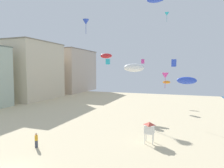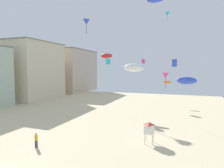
{
  "view_description": "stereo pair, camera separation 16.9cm",
  "coord_description": "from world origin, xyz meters",
  "px_view_note": "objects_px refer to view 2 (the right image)",
  "views": [
    {
      "loc": [
        13.39,
        -11.12,
        8.67
      ],
      "look_at": [
        4.1,
        14.85,
        6.66
      ],
      "focal_mm": 31.35,
      "sensor_mm": 36.0,
      "label": 1
    },
    {
      "loc": [
        13.55,
        -11.06,
        8.67
      ],
      "look_at": [
        4.1,
        14.85,
        6.66
      ],
      "focal_mm": 31.35,
      "sensor_mm": 36.0,
      "label": 2
    }
  ],
  "objects_px": {
    "kite_orange_parafoil": "(167,82)",
    "kite_blue_parafoil_2": "(187,81)",
    "kite_cyan_delta": "(167,14)",
    "kite_blue_delta": "(86,22)",
    "kite_white_parafoil": "(134,68)",
    "kite_blue_box": "(175,63)",
    "lifeguard_stand": "(149,128)",
    "kite_magenta_delta": "(166,76)",
    "kite_cyan_box": "(108,62)",
    "kite_magenta_box": "(143,61)",
    "kite_red_parafoil": "(107,56)",
    "kite_flyer": "(36,139)"
  },
  "relations": [
    {
      "from": "kite_orange_parafoil",
      "to": "kite_blue_parafoil_2",
      "type": "height_order",
      "value": "kite_blue_parafoil_2"
    },
    {
      "from": "kite_cyan_delta",
      "to": "kite_blue_delta",
      "type": "bearing_deg",
      "value": 171.74
    },
    {
      "from": "kite_blue_delta",
      "to": "kite_white_parafoil",
      "type": "relative_size",
      "value": 1.27
    },
    {
      "from": "kite_blue_box",
      "to": "kite_cyan_delta",
      "type": "distance_m",
      "value": 11.93
    },
    {
      "from": "lifeguard_stand",
      "to": "kite_magenta_delta",
      "type": "xyz_separation_m",
      "value": [
        0.75,
        12.02,
        5.85
      ]
    },
    {
      "from": "kite_magenta_delta",
      "to": "kite_orange_parafoil",
      "type": "bearing_deg",
      "value": 93.19
    },
    {
      "from": "kite_cyan_box",
      "to": "kite_blue_parafoil_2",
      "type": "bearing_deg",
      "value": -39.74
    },
    {
      "from": "kite_magenta_box",
      "to": "kite_blue_parafoil_2",
      "type": "bearing_deg",
      "value": -67.1
    },
    {
      "from": "kite_blue_box",
      "to": "kite_red_parafoil",
      "type": "bearing_deg",
      "value": -151.59
    },
    {
      "from": "kite_flyer",
      "to": "kite_orange_parafoil",
      "type": "bearing_deg",
      "value": 168.78
    },
    {
      "from": "kite_orange_parafoil",
      "to": "kite_white_parafoil",
      "type": "xyz_separation_m",
      "value": [
        -2.49,
        -24.06,
        3.31
      ]
    },
    {
      "from": "kite_flyer",
      "to": "kite_cyan_delta",
      "type": "distance_m",
      "value": 32.71
    },
    {
      "from": "kite_red_parafoil",
      "to": "kite_white_parafoil",
      "type": "xyz_separation_m",
      "value": [
        9.91,
        -15.17,
        -2.81
      ]
    },
    {
      "from": "kite_cyan_delta",
      "to": "kite_magenta_delta",
      "type": "bearing_deg",
      "value": -86.28
    },
    {
      "from": "lifeguard_stand",
      "to": "kite_cyan_box",
      "type": "height_order",
      "value": "kite_cyan_box"
    },
    {
      "from": "kite_orange_parafoil",
      "to": "kite_blue_parafoil_2",
      "type": "bearing_deg",
      "value": -80.3
    },
    {
      "from": "kite_blue_box",
      "to": "kite_blue_parafoil_2",
      "type": "distance_m",
      "value": 22.94
    },
    {
      "from": "kite_cyan_box",
      "to": "kite_magenta_delta",
      "type": "bearing_deg",
      "value": -16.09
    },
    {
      "from": "kite_cyan_delta",
      "to": "kite_magenta_box",
      "type": "bearing_deg",
      "value": 128.15
    },
    {
      "from": "kite_red_parafoil",
      "to": "kite_cyan_delta",
      "type": "distance_m",
      "value": 15.09
    },
    {
      "from": "kite_magenta_delta",
      "to": "kite_red_parafoil",
      "type": "height_order",
      "value": "kite_red_parafoil"
    },
    {
      "from": "kite_magenta_delta",
      "to": "kite_white_parafoil",
      "type": "relative_size",
      "value": 0.98
    },
    {
      "from": "kite_magenta_box",
      "to": "kite_white_parafoil",
      "type": "height_order",
      "value": "kite_magenta_box"
    },
    {
      "from": "kite_flyer",
      "to": "kite_blue_delta",
      "type": "height_order",
      "value": "kite_blue_delta"
    },
    {
      "from": "kite_red_parafoil",
      "to": "kite_magenta_box",
      "type": "relative_size",
      "value": 2.49
    },
    {
      "from": "kite_flyer",
      "to": "kite_cyan_box",
      "type": "bearing_deg",
      "value": -172.95
    },
    {
      "from": "kite_white_parafoil",
      "to": "kite_cyan_box",
      "type": "bearing_deg",
      "value": 123.9
    },
    {
      "from": "kite_orange_parafoil",
      "to": "kite_white_parafoil",
      "type": "distance_m",
      "value": 24.42
    },
    {
      "from": "kite_magenta_delta",
      "to": "kite_blue_box",
      "type": "distance_m",
      "value": 13.73
    },
    {
      "from": "kite_magenta_box",
      "to": "kite_blue_box",
      "type": "distance_m",
      "value": 7.55
    },
    {
      "from": "lifeguard_stand",
      "to": "kite_cyan_delta",
      "type": "relative_size",
      "value": 1.37
    },
    {
      "from": "kite_flyer",
      "to": "kite_red_parafoil",
      "type": "height_order",
      "value": "kite_red_parafoil"
    },
    {
      "from": "lifeguard_stand",
      "to": "kite_magenta_delta",
      "type": "bearing_deg",
      "value": 102.57
    },
    {
      "from": "kite_blue_delta",
      "to": "kite_blue_parafoil_2",
      "type": "distance_m",
      "value": 32.24
    },
    {
      "from": "kite_magenta_delta",
      "to": "kite_cyan_box",
      "type": "height_order",
      "value": "kite_cyan_box"
    },
    {
      "from": "kite_flyer",
      "to": "kite_cyan_delta",
      "type": "height_order",
      "value": "kite_cyan_delta"
    },
    {
      "from": "kite_flyer",
      "to": "kite_blue_box",
      "type": "xyz_separation_m",
      "value": [
        13.31,
        31.04,
        9.34
      ]
    },
    {
      "from": "kite_magenta_box",
      "to": "kite_white_parafoil",
      "type": "bearing_deg",
      "value": -82.01
    },
    {
      "from": "kite_red_parafoil",
      "to": "kite_blue_parafoil_2",
      "type": "xyz_separation_m",
      "value": [
        16.48,
        -15.01,
        -4.41
      ]
    },
    {
      "from": "kite_flyer",
      "to": "lifeguard_stand",
      "type": "xyz_separation_m",
      "value": [
        11.69,
        5.56,
        0.92
      ]
    },
    {
      "from": "kite_blue_parafoil_2",
      "to": "kite_blue_delta",
      "type": "bearing_deg",
      "value": 141.59
    },
    {
      "from": "kite_magenta_box",
      "to": "kite_cyan_delta",
      "type": "bearing_deg",
      "value": -51.85
    },
    {
      "from": "kite_blue_box",
      "to": "kite_cyan_delta",
      "type": "relative_size",
      "value": 0.92
    },
    {
      "from": "kite_blue_parafoil_2",
      "to": "kite_magenta_delta",
      "type": "bearing_deg",
      "value": 109.6
    },
    {
      "from": "kite_flyer",
      "to": "kite_white_parafoil",
      "type": "bearing_deg",
      "value": 140.64
    },
    {
      "from": "kite_cyan_box",
      "to": "kite_cyan_delta",
      "type": "height_order",
      "value": "kite_cyan_delta"
    },
    {
      "from": "kite_flyer",
      "to": "lifeguard_stand",
      "type": "distance_m",
      "value": 12.97
    },
    {
      "from": "kite_flyer",
      "to": "kite_magenta_delta",
      "type": "xyz_separation_m",
      "value": [
        12.44,
        17.57,
        6.77
      ]
    },
    {
      "from": "lifeguard_stand",
      "to": "kite_orange_parafoil",
      "type": "relative_size",
      "value": 1.39
    },
    {
      "from": "kite_magenta_delta",
      "to": "kite_red_parafoil",
      "type": "relative_size",
      "value": 1.0
    }
  ]
}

